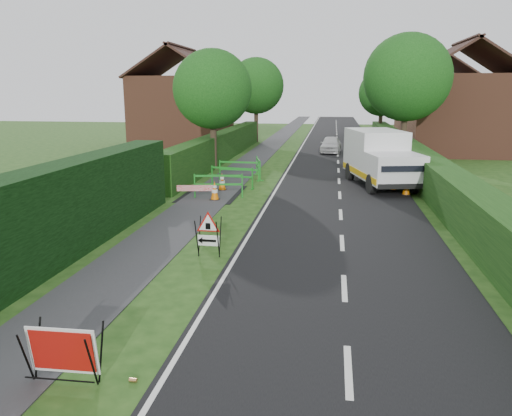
{
  "coord_description": "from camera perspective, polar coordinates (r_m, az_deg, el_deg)",
  "views": [
    {
      "loc": [
        2.13,
        -9.8,
        4.37
      ],
      "look_at": [
        0.11,
        3.3,
        1.27
      ],
      "focal_mm": 35.0,
      "sensor_mm": 36.0,
      "label": 1
    }
  ],
  "objects": [
    {
      "name": "traffic_cone_3",
      "position": [
        20.56,
        -4.75,
        1.99
      ],
      "size": [
        0.38,
        0.38,
        0.79
      ],
      "color": "black",
      "rests_on": "ground"
    },
    {
      "name": "hedge_east",
      "position": [
        26.53,
        18.13,
        3.05
      ],
      "size": [
        1.2,
        50.0,
        1.5
      ],
      "primitive_type": "cube",
      "color": "#14380F",
      "rests_on": "ground"
    },
    {
      "name": "hedge_west_far",
      "position": [
        32.88,
        -3.87,
        5.52
      ],
      "size": [
        1.0,
        24.0,
        1.8
      ],
      "primitive_type": "cube",
      "color": "#14380F",
      "rests_on": "ground"
    },
    {
      "name": "tree_ne",
      "position": [
        32.1,
        16.91,
        14.08
      ],
      "size": [
        5.2,
        5.2,
        7.79
      ],
      "color": "#2D2116",
      "rests_on": "ground"
    },
    {
      "name": "ped_barrier_1",
      "position": [
        23.07,
        -2.76,
        3.84
      ],
      "size": [
        2.09,
        0.71,
        1.0
      ],
      "rotation": [
        0.0,
        0.0,
        -0.18
      ],
      "color": "#167D1C",
      "rests_on": "ground"
    },
    {
      "name": "litter_can",
      "position": [
        8.37,
        -13.85,
        -18.75
      ],
      "size": [
        0.12,
        0.07,
        0.07
      ],
      "primitive_type": "cylinder",
      "rotation": [
        0.0,
        1.57,
        0.0
      ],
      "color": "#BF7F4C",
      "rests_on": "ground"
    },
    {
      "name": "ped_barrier_2",
      "position": [
        25.04,
        -1.94,
        4.59
      ],
      "size": [
        2.07,
        0.44,
        1.0
      ],
      "rotation": [
        0.0,
        0.0,
        -0.05
      ],
      "color": "#167D1C",
      "rests_on": "ground"
    },
    {
      "name": "house_west",
      "position": [
        41.64,
        -8.35,
        11.03
      ],
      "size": [
        7.5,
        7.4,
        7.88
      ],
      "color": "brown",
      "rests_on": "ground"
    },
    {
      "name": "traffic_cone_1",
      "position": [
        23.4,
        15.52,
        2.92
      ],
      "size": [
        0.38,
        0.38,
        0.79
      ],
      "color": "black",
      "rests_on": "ground"
    },
    {
      "name": "tree_fe",
      "position": [
        47.99,
        14.2,
        12.63
      ],
      "size": [
        4.2,
        4.2,
        6.33
      ],
      "color": "#2D2116",
      "rests_on": "ground"
    },
    {
      "name": "hatchback_car",
      "position": [
        37.05,
        8.55,
        7.2
      ],
      "size": [
        1.61,
        3.59,
        1.2
      ],
      "primitive_type": "imported",
      "rotation": [
        0.0,
        0.0,
        -0.06
      ],
      "color": "silver",
      "rests_on": "ground"
    },
    {
      "name": "works_van",
      "position": [
        24.27,
        14.0,
        5.67
      ],
      "size": [
        3.42,
        5.96,
        2.57
      ],
      "rotation": [
        0.0,
        0.0,
        0.24
      ],
      "color": "silver",
      "rests_on": "ground"
    },
    {
      "name": "ground",
      "position": [
        10.94,
        -3.27,
        -10.38
      ],
      "size": [
        120.0,
        120.0,
        0.0
      ],
      "primitive_type": "plane",
      "color": "#1C4112",
      "rests_on": "ground"
    },
    {
      "name": "traffic_cone_4",
      "position": [
        22.59,
        -3.89,
        3.01
      ],
      "size": [
        0.38,
        0.38,
        0.79
      ],
      "color": "black",
      "rests_on": "ground"
    },
    {
      "name": "ped_barrier_0",
      "position": [
        21.06,
        -4.32,
        2.92
      ],
      "size": [
        2.09,
        0.72,
        1.0
      ],
      "rotation": [
        0.0,
        0.0,
        0.18
      ],
      "color": "#167D1C",
      "rests_on": "ground"
    },
    {
      "name": "tree_fw",
      "position": [
        44.32,
        0.01,
        13.79
      ],
      "size": [
        4.8,
        4.8,
        7.24
      ],
      "color": "#2D2116",
      "rests_on": "ground"
    },
    {
      "name": "red_rect_sign",
      "position": [
        8.38,
        -21.22,
        -15.06
      ],
      "size": [
        1.11,
        0.68,
        0.92
      ],
      "rotation": [
        0.0,
        0.0,
        0.02
      ],
      "color": "black",
      "rests_on": "ground"
    },
    {
      "name": "footpath",
      "position": [
        45.31,
        2.22,
        7.65
      ],
      "size": [
        2.0,
        90.0,
        0.02
      ],
      "primitive_type": "cube",
      "color": "#2D2D30",
      "rests_on": "ground"
    },
    {
      "name": "traffic_cone_0",
      "position": [
        22.45,
        16.81,
        2.41
      ],
      "size": [
        0.38,
        0.38,
        0.79
      ],
      "color": "black",
      "rests_on": "ground"
    },
    {
      "name": "hedge_west_near",
      "position": [
        12.89,
        -25.81,
        -8.02
      ],
      "size": [
        1.1,
        18.0,
        2.5
      ],
      "primitive_type": "cube",
      "color": "black",
      "rests_on": "ground"
    },
    {
      "name": "triangle_sign",
      "position": [
        13.36,
        -5.62,
        -2.63
      ],
      "size": [
        0.74,
        0.74,
        1.07
      ],
      "rotation": [
        0.0,
        0.0,
        -0.02
      ],
      "color": "black",
      "rests_on": "ground"
    },
    {
      "name": "traffic_cone_2",
      "position": [
        26.56,
        15.05,
        4.12
      ],
      "size": [
        0.38,
        0.38,
        0.79
      ],
      "color": "black",
      "rests_on": "ground"
    },
    {
      "name": "house_east_a",
      "position": [
        38.86,
        22.3,
        10.05
      ],
      "size": [
        7.5,
        7.4,
        7.88
      ],
      "color": "brown",
      "rests_on": "ground"
    },
    {
      "name": "ped_barrier_3",
      "position": [
        25.89,
        0.27,
        4.88
      ],
      "size": [
        0.82,
        2.08,
        1.0
      ],
      "rotation": [
        0.0,
        0.0,
        1.81
      ],
      "color": "#167D1C",
      "rests_on": "ground"
    },
    {
      "name": "tree_nw",
      "position": [
        28.61,
        -5.0,
        13.37
      ],
      "size": [
        4.4,
        4.4,
        6.7
      ],
      "color": "#2D2116",
      "rests_on": "ground"
    },
    {
      "name": "redwhite_plank",
      "position": [
        20.99,
        -6.98,
        1.07
      ],
      "size": [
        1.48,
        0.3,
        0.25
      ],
      "primitive_type": "cube",
      "rotation": [
        0.0,
        0.0,
        0.18
      ],
      "color": "red",
      "rests_on": "ground"
    },
    {
      "name": "house_east_b",
      "position": [
        52.76,
        19.89,
        10.83
      ],
      "size": [
        7.5,
        7.4,
        7.88
      ],
      "color": "brown",
      "rests_on": "ground"
    },
    {
      "name": "road_surface",
      "position": [
        45.02,
        9.26,
        7.46
      ],
      "size": [
        6.0,
        90.0,
        0.02
      ],
      "primitive_type": "cube",
      "color": "black",
      "rests_on": "ground"
    }
  ]
}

